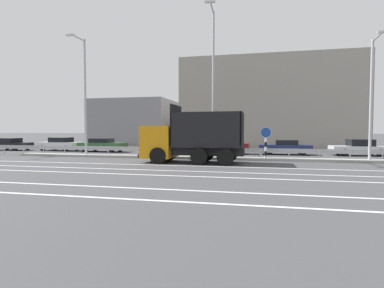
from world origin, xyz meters
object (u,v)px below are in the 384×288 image
(parked_car_2, at_px, (103,145))
(parked_car_6, at_px, (359,147))
(median_road_sign, at_px, (266,143))
(street_lamp_1, at_px, (84,92))
(parked_car_0, at_px, (11,144))
(parked_car_5, at_px, (285,147))
(street_lamp_3, at_px, (372,93))
(parked_car_4, at_px, (222,145))
(dump_truck, at_px, (181,143))
(church_tower, at_px, (278,107))
(parked_car_1, at_px, (60,144))
(street_lamp_2, at_px, (213,78))
(parked_car_3, at_px, (163,145))

(parked_car_2, distance_m, parked_car_6, 23.12)
(median_road_sign, height_order, street_lamp_1, street_lamp_1)
(parked_car_0, xyz_separation_m, parked_car_5, (27.89, 0.22, 0.01))
(street_lamp_3, height_order, parked_car_4, street_lamp_3)
(street_lamp_3, height_order, parked_car_6, street_lamp_3)
(dump_truck, height_order, church_tower, church_tower)
(street_lamp_3, bearing_deg, parked_car_1, 167.87)
(parked_car_0, bearing_deg, median_road_sign, 80.24)
(parked_car_5, distance_m, parked_car_6, 5.91)
(street_lamp_3, xyz_separation_m, parked_car_6, (1.08, 5.79, -3.82))
(parked_car_2, bearing_deg, parked_car_0, -88.04)
(street_lamp_2, height_order, parked_car_1, street_lamp_2)
(parked_car_2, relative_size, parked_car_5, 1.05)
(parked_car_5, xyz_separation_m, parked_car_6, (5.90, 0.14, 0.02))
(parked_car_6, xyz_separation_m, church_tower, (-4.72, 28.24, 5.48))
(median_road_sign, height_order, parked_car_4, median_road_sign)
(parked_car_2, relative_size, church_tower, 0.34)
(church_tower, bearing_deg, parked_car_2, -122.71)
(median_road_sign, height_order, parked_car_0, median_road_sign)
(parked_car_2, bearing_deg, church_tower, 149.52)
(street_lamp_3, relative_size, parked_car_4, 1.65)
(street_lamp_2, bearing_deg, church_tower, 78.72)
(parked_car_3, bearing_deg, parked_car_5, 88.68)
(parked_car_3, bearing_deg, street_lamp_3, 69.46)
(street_lamp_1, distance_m, parked_car_6, 22.98)
(parked_car_3, distance_m, church_tower, 31.29)
(median_road_sign, relative_size, parked_car_0, 0.55)
(parked_car_1, bearing_deg, parked_car_3, -86.04)
(parked_car_3, bearing_deg, parked_car_6, 89.40)
(parked_car_6, bearing_deg, street_lamp_3, 166.11)
(parked_car_1, distance_m, parked_car_3, 11.07)
(dump_truck, distance_m, parked_car_6, 15.48)
(parked_car_1, bearing_deg, median_road_sign, -101.10)
(median_road_sign, xyz_separation_m, street_lamp_1, (-14.17, 0.04, 3.92))
(parked_car_2, distance_m, parked_car_4, 11.70)
(parked_car_1, bearing_deg, parked_car_6, -85.99)
(dump_truck, xyz_separation_m, parked_car_6, (13.20, 8.05, -0.61))
(street_lamp_2, relative_size, parked_car_0, 2.51)
(dump_truck, relative_size, parked_car_3, 1.55)
(dump_truck, distance_m, parked_car_2, 12.53)
(parked_car_6, bearing_deg, street_lamp_1, 100.69)
(parked_car_5, bearing_deg, parked_car_3, 90.49)
(parked_car_3, height_order, parked_car_6, parked_car_3)
(parked_car_1, bearing_deg, parked_car_5, -86.36)
(parked_car_4, distance_m, parked_car_6, 11.42)
(parked_car_1, relative_size, parked_car_4, 0.94)
(street_lamp_3, height_order, parked_car_1, street_lamp_3)
(dump_truck, relative_size, parked_car_0, 1.58)
(median_road_sign, bearing_deg, parked_car_3, 149.46)
(church_tower, bearing_deg, parked_car_6, -80.52)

